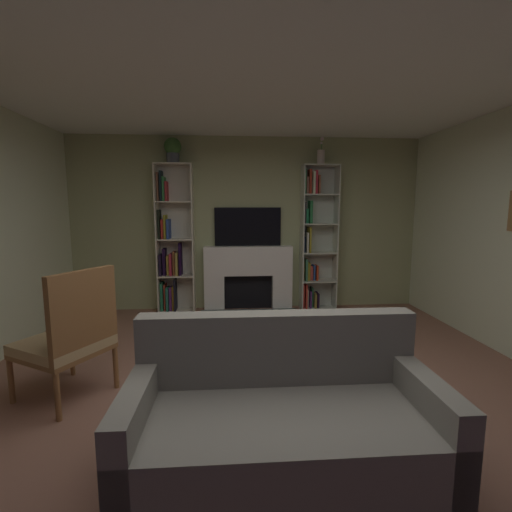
% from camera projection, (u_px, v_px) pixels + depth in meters
% --- Properties ---
extents(ground_plane, '(7.11, 7.11, 0.00)m').
position_uv_depth(ground_plane, '(267.00, 407.00, 2.92)').
color(ground_plane, '#8D5E4B').
extents(wall_back_accent, '(5.55, 0.06, 2.69)m').
position_uv_depth(wall_back_accent, '(248.00, 224.00, 5.70)').
color(wall_back_accent, tan).
rests_on(wall_back_accent, ground_plane).
extents(ceiling, '(5.55, 6.05, 0.06)m').
position_uv_depth(ceiling, '(268.00, 51.00, 2.55)').
color(ceiling, white).
rests_on(ceiling, wall_back_accent).
extents(fireplace, '(1.48, 0.53, 1.01)m').
position_uv_depth(fireplace, '(248.00, 276.00, 5.66)').
color(fireplace, white).
rests_on(fireplace, ground_plane).
extents(tv, '(1.04, 0.06, 0.60)m').
position_uv_depth(tv, '(248.00, 227.00, 5.64)').
color(tv, black).
rests_on(tv, fireplace).
extents(bookshelf_left, '(0.56, 0.29, 2.26)m').
position_uv_depth(bookshelf_left, '(172.00, 246.00, 5.52)').
color(bookshelf_left, beige).
rests_on(bookshelf_left, ground_plane).
extents(bookshelf_right, '(0.56, 0.29, 2.26)m').
position_uv_depth(bookshelf_right, '(314.00, 240.00, 5.67)').
color(bookshelf_right, beige).
rests_on(bookshelf_right, ground_plane).
extents(potted_plant, '(0.25, 0.25, 0.37)m').
position_uv_depth(potted_plant, '(173.00, 149.00, 5.28)').
color(potted_plant, '#495057').
rests_on(potted_plant, bookshelf_left).
extents(vase_with_flowers, '(0.11, 0.11, 0.41)m').
position_uv_depth(vase_with_flowers, '(321.00, 156.00, 5.46)').
color(vase_with_flowers, beige).
rests_on(vase_with_flowers, bookshelf_right).
extents(couch, '(1.86, 0.87, 0.91)m').
position_uv_depth(couch, '(283.00, 425.00, 2.20)').
color(couch, gray).
rests_on(couch, ground_plane).
extents(armchair, '(0.84, 0.84, 1.12)m').
position_uv_depth(armchair, '(70.00, 336.00, 3.00)').
color(armchair, brown).
rests_on(armchair, ground_plane).
extents(coffee_table, '(0.72, 0.42, 0.42)m').
position_uv_depth(coffee_table, '(269.00, 363.00, 2.93)').
color(coffee_table, '#8D6E50').
rests_on(coffee_table, ground_plane).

